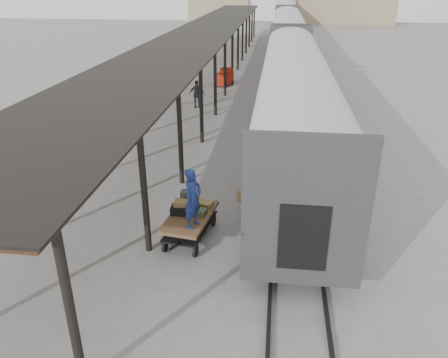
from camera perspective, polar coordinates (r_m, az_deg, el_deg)
ground at (r=15.46m, az=-2.88°, el=-5.43°), size 160.00×160.00×0.00m
train at (r=47.23m, az=8.33°, el=18.32°), size 3.45×76.01×4.01m
canopy at (r=37.79m, az=-1.98°, el=19.01°), size 4.90×64.30×4.15m
rails at (r=47.79m, az=8.14°, el=15.21°), size 1.54×150.00×0.12m
building_far at (r=91.97m, az=15.31°, el=21.59°), size 18.00×10.00×8.00m
building_left at (r=96.08m, az=-0.48°, el=21.88°), size 12.00×8.00×6.00m
baggage_cart at (r=14.18m, az=-4.47°, el=-5.45°), size 1.59×2.56×0.86m
suitcase_stack at (r=14.26m, az=-4.55°, el=-3.40°), size 1.30×1.05×0.59m
luggage_tug at (r=35.37m, az=0.08°, el=13.06°), size 1.39×1.73×1.33m
porter at (r=13.02m, az=-4.10°, el=-2.54°), size 0.69×0.81×1.89m
pedestrian at (r=29.05m, az=-3.53°, el=11.01°), size 1.06×0.46×1.79m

